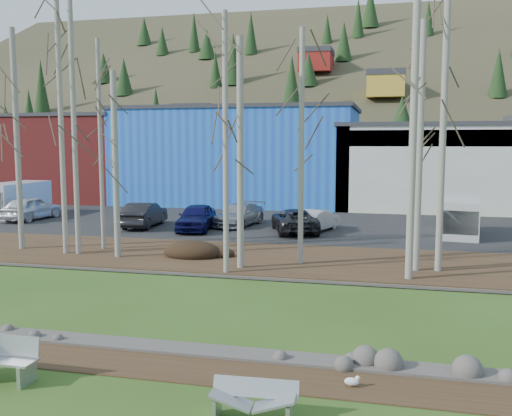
% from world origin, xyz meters
% --- Properties ---
extents(ground, '(200.00, 200.00, 0.00)m').
position_xyz_m(ground, '(0.00, 0.00, 0.00)').
color(ground, '#2E4B16').
rests_on(ground, ground).
extents(dirt_strip, '(80.00, 1.80, 0.03)m').
position_xyz_m(dirt_strip, '(0.00, 2.10, 0.01)').
color(dirt_strip, '#382616').
rests_on(dirt_strip, ground).
extents(near_bank_rocks, '(80.00, 0.80, 0.50)m').
position_xyz_m(near_bank_rocks, '(0.00, 3.10, 0.00)').
color(near_bank_rocks, '#47423D').
rests_on(near_bank_rocks, ground).
extents(river, '(80.00, 8.00, 0.90)m').
position_xyz_m(river, '(0.00, 7.20, 0.00)').
color(river, black).
rests_on(river, ground).
extents(far_bank_rocks, '(80.00, 0.80, 0.46)m').
position_xyz_m(far_bank_rocks, '(0.00, 11.30, 0.00)').
color(far_bank_rocks, '#47423D').
rests_on(far_bank_rocks, ground).
extents(far_bank, '(80.00, 7.00, 0.15)m').
position_xyz_m(far_bank, '(0.00, 14.50, 0.07)').
color(far_bank, '#382616').
rests_on(far_bank, ground).
extents(parking_lot, '(80.00, 14.00, 0.14)m').
position_xyz_m(parking_lot, '(0.00, 25.00, 0.07)').
color(parking_lot, black).
rests_on(parking_lot, ground).
extents(building_brick, '(16.32, 12.24, 7.80)m').
position_xyz_m(building_brick, '(-24.00, 39.00, 3.91)').
color(building_brick, maroon).
rests_on(building_brick, ground).
extents(building_blue, '(20.40, 12.24, 8.30)m').
position_xyz_m(building_blue, '(-6.00, 39.00, 4.16)').
color(building_blue, blue).
rests_on(building_blue, ground).
extents(building_white, '(18.36, 12.24, 6.80)m').
position_xyz_m(building_white, '(12.00, 38.98, 3.41)').
color(building_white, beige).
rests_on(building_white, ground).
extents(hillside, '(160.00, 72.00, 35.00)m').
position_xyz_m(hillside, '(0.00, 84.00, 17.50)').
color(hillside, '#343020').
rests_on(hillside, ground).
extents(bench_damaged, '(1.70, 0.63, 0.75)m').
position_xyz_m(bench_damaged, '(4.63, 0.04, 0.38)').
color(bench_damaged, '#B7BABC').
rests_on(bench_damaged, ground).
extents(seagull, '(0.37, 0.18, 0.27)m').
position_xyz_m(seagull, '(6.38, 1.88, 0.15)').
color(seagull, gold).
rests_on(seagull, ground).
extents(dirt_mound, '(2.64, 1.86, 0.52)m').
position_xyz_m(dirt_mound, '(-1.64, 14.04, 0.41)').
color(dirt_mound, black).
rests_on(dirt_mound, far_bank).
extents(birch_0, '(0.27, 0.27, 10.51)m').
position_xyz_m(birch_0, '(-10.39, 13.92, 5.40)').
color(birch_0, '#A4A193').
rests_on(birch_0, far_bank).
extents(birch_1, '(0.20, 0.20, 9.98)m').
position_xyz_m(birch_1, '(-6.45, 14.76, 5.14)').
color(birch_1, '#A4A193').
rests_on(birch_1, far_bank).
extents(birch_2, '(0.27, 0.27, 8.28)m').
position_xyz_m(birch_2, '(-4.87, 13.14, 4.29)').
color(birch_2, '#A4A193').
rests_on(birch_2, far_bank).
extents(birch_3, '(0.23, 0.23, 11.78)m').
position_xyz_m(birch_3, '(-7.64, 13.36, 6.04)').
color(birch_3, '#A4A193').
rests_on(birch_3, far_bank).
extents(birch_4, '(0.28, 0.28, 9.33)m').
position_xyz_m(birch_4, '(1.11, 12.28, 4.82)').
color(birch_4, '#A4A193').
rests_on(birch_4, far_bank).
extents(birch_5, '(0.23, 0.23, 9.83)m').
position_xyz_m(birch_5, '(3.39, 13.66, 5.07)').
color(birch_5, '#A4A193').
rests_on(birch_5, far_bank).
extents(birch_6, '(0.22, 0.22, 10.13)m').
position_xyz_m(birch_6, '(0.78, 11.30, 5.21)').
color(birch_6, '#A4A193').
rests_on(birch_6, far_bank).
extents(birch_7, '(0.28, 0.28, 11.77)m').
position_xyz_m(birch_7, '(7.83, 11.88, 6.03)').
color(birch_7, '#A4A193').
rests_on(birch_7, far_bank).
extents(birch_8, '(0.27, 0.27, 9.87)m').
position_xyz_m(birch_8, '(8.15, 13.43, 5.09)').
color(birch_8, '#A4A193').
rests_on(birch_8, far_bank).
extents(birch_9, '(0.26, 0.26, 11.64)m').
position_xyz_m(birch_9, '(9.02, 13.53, 5.97)').
color(birch_9, '#A4A193').
rests_on(birch_9, far_bank).
extents(birch_10, '(0.23, 0.23, 11.78)m').
position_xyz_m(birch_10, '(-6.98, 13.36, 6.04)').
color(birch_10, '#A4A193').
rests_on(birch_10, far_bank).
extents(car_0, '(2.21, 4.78, 1.59)m').
position_xyz_m(car_0, '(-16.37, 23.24, 0.93)').
color(car_0, white).
rests_on(car_0, parking_lot).
extents(car_1, '(1.97, 4.70, 1.51)m').
position_xyz_m(car_1, '(-7.61, 21.98, 0.89)').
color(car_1, black).
rests_on(car_1, parking_lot).
extents(car_2, '(2.70, 4.96, 1.36)m').
position_xyz_m(car_2, '(-2.09, 23.88, 0.82)').
color(car_2, '#94979C').
rests_on(car_2, parking_lot).
extents(car_3, '(2.38, 4.74, 1.55)m').
position_xyz_m(car_3, '(-4.03, 21.45, 0.92)').
color(car_3, '#0E0F45').
rests_on(car_3, parking_lot).
extents(car_4, '(2.51, 4.17, 1.30)m').
position_xyz_m(car_4, '(2.90, 22.77, 0.79)').
color(car_4, '#B6B6B9').
rests_on(car_4, parking_lot).
extents(car_5, '(3.69, 5.37, 1.36)m').
position_xyz_m(car_5, '(1.71, 22.06, 0.82)').
color(car_5, '#262527').
rests_on(car_5, parking_lot).
extents(van_white, '(2.51, 4.83, 2.02)m').
position_xyz_m(van_white, '(10.88, 22.83, 1.15)').
color(van_white, silver).
rests_on(van_white, parking_lot).
extents(van_grey, '(2.25, 5.37, 2.35)m').
position_xyz_m(van_grey, '(-18.65, 24.58, 1.31)').
color(van_grey, silver).
rests_on(van_grey, parking_lot).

